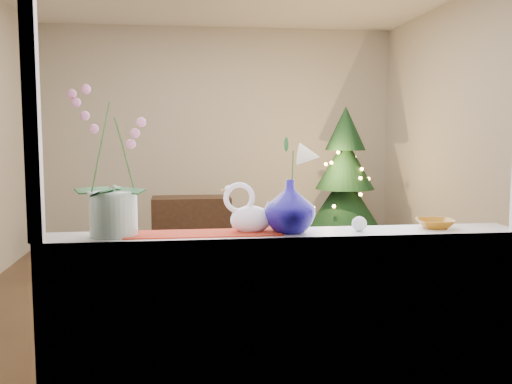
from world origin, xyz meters
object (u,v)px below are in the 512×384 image
Objects in this scene: side_table at (192,226)px; amber_dish at (435,224)px; swan at (251,209)px; blue_vase at (290,202)px; orchid_pot at (112,161)px; paperweight at (359,224)px; xmas_tree at (345,178)px.

amber_dish is at bearing -74.44° from side_table.
swan is 0.18m from blue_vase.
orchid_pot is 0.81m from blue_vase.
paperweight reaches higher than side_table.
blue_vase is 1.85× the size of amber_dish.
orchid_pot is 0.65m from swan.
xmas_tree is (0.70, 3.95, -0.10)m from amber_dish.
blue_vase is at bearing -84.80° from side_table.
swan is at bearing 172.81° from blue_vase.
blue_vase is at bearing -0.76° from orchid_pot.
blue_vase reaches higher than side_table.
paperweight is (0.33, -0.01, -0.11)m from blue_vase.
paperweight reaches higher than amber_dish.
orchid_pot is at bearing -119.04° from xmas_tree.
orchid_pot is 4.55m from xmas_tree.
swan is 0.30× the size of side_table.
paperweight is at bearing -25.38° from swan.
amber_dish is at bearing 4.61° from paperweight.
swan is 0.15× the size of xmas_tree.
orchid_pot is 0.40× the size of xmas_tree.
blue_vase is (0.79, -0.01, -0.19)m from orchid_pot.
xmas_tree is at bearing 60.96° from orchid_pot.
xmas_tree is at bearing 4.34° from side_table.
xmas_tree is at bearing 74.80° from paperweight.
amber_dish is at bearing -99.99° from xmas_tree.
orchid_pot is at bearing 178.90° from paperweight.
side_table is at bearing 71.75° from swan.
xmas_tree is at bearing 46.53° from swan.
amber_dish is 0.17× the size of side_table.
swan is at bearing 1.11° from orchid_pot.
blue_vase is 0.72m from amber_dish.
paperweight is (0.50, -0.03, -0.07)m from swan.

